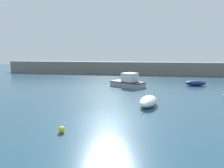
# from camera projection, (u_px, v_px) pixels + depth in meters

# --- Properties ---
(ground_plane) EXTENTS (120.00, 120.00, 0.20)m
(ground_plane) POSITION_uv_depth(u_px,v_px,m) (109.00, 121.00, 15.23)
(ground_plane) COLOR #284C60
(harbor_breakwater) EXTENTS (57.75, 3.46, 2.53)m
(harbor_breakwater) POSITION_uv_depth(u_px,v_px,m) (137.00, 68.00, 46.88)
(harbor_breakwater) COLOR slate
(harbor_breakwater) RESTS_ON ground_plane
(open_tender_yellow) EXTENTS (1.93, 3.64, 0.85)m
(open_tender_yellow) POSITION_uv_depth(u_px,v_px,m) (148.00, 101.00, 19.10)
(open_tender_yellow) COLOR white
(open_tender_yellow) RESTS_ON ground_plane
(cabin_cruiser_white) EXTENTS (5.02, 4.21, 1.90)m
(cabin_cruiser_white) POSITION_uv_depth(u_px,v_px,m) (128.00, 82.00, 29.42)
(cabin_cruiser_white) COLOR gray
(cabin_cruiser_white) RESTS_ON ground_plane
(rowboat_blue_near) EXTENTS (2.93, 1.57, 0.75)m
(rowboat_blue_near) POSITION_uv_depth(u_px,v_px,m) (196.00, 83.00, 30.42)
(rowboat_blue_near) COLOR navy
(rowboat_blue_near) RESTS_ON ground_plane
(mooring_buoy_yellow) EXTENTS (0.39, 0.39, 0.39)m
(mooring_buoy_yellow) POSITION_uv_depth(u_px,v_px,m) (62.00, 129.00, 12.77)
(mooring_buoy_yellow) COLOR yellow
(mooring_buoy_yellow) RESTS_ON ground_plane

